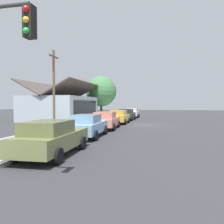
{
  "coord_description": "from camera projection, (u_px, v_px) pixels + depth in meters",
  "views": [
    {
      "loc": [
        -25.24,
        -2.24,
        2.34
      ],
      "look_at": [
        -2.83,
        2.83,
        1.49
      ],
      "focal_mm": 36.64,
      "sensor_mm": 36.0,
      "label": 1
    }
  ],
  "objects": [
    {
      "name": "sidewalk_curb",
      "position": [
        94.0,
        123.0,
        26.41
      ],
      "size": [
        60.0,
        4.2,
        0.16
      ],
      "primitive_type": "cube",
      "color": "#A3A099",
      "rests_on": "ground"
    },
    {
      "name": "storefront_building",
      "position": [
        62.0,
        107.0,
        32.61
      ],
      "size": [
        11.91,
        7.65,
        5.41
      ],
      "color": "#ADBCC6",
      "rests_on": "ground"
    },
    {
      "name": "car_charcoal",
      "position": [
        127.0,
        114.0,
        32.01
      ],
      "size": [
        4.54,
        2.17,
        1.59
      ],
      "rotation": [
        0.0,
        0.0,
        -0.02
      ],
      "color": "#2D3035",
      "rests_on": "ground"
    },
    {
      "name": "ground_plane",
      "position": [
        143.0,
        125.0,
        25.18
      ],
      "size": [
        120.0,
        120.0,
        0.0
      ],
      "primitive_type": "plane",
      "color": "#38383D"
    },
    {
      "name": "car_skyblue",
      "position": [
        88.0,
        126.0,
        15.81
      ],
      "size": [
        4.87,
        2.2,
        1.59
      ],
      "rotation": [
        0.0,
        0.0,
        0.05
      ],
      "color": "#8CB7E0",
      "rests_on": "ground"
    },
    {
      "name": "shade_tree",
      "position": [
        101.0,
        91.0,
        39.76
      ],
      "size": [
        5.31,
        5.31,
        7.13
      ],
      "color": "brown",
      "rests_on": "ground"
    },
    {
      "name": "fire_hydrant_red",
      "position": [
        121.0,
        115.0,
        35.72
      ],
      "size": [
        0.22,
        0.22,
        0.71
      ],
      "color": "red",
      "rests_on": "sidewalk_curb"
    },
    {
      "name": "car_mustard",
      "position": [
        119.0,
        117.0,
        26.33
      ],
      "size": [
        4.32,
        2.09,
        1.59
      ],
      "rotation": [
        0.0,
        0.0,
        0.0
      ],
      "color": "gold",
      "rests_on": "ground"
    },
    {
      "name": "utility_pole_wooden",
      "position": [
        54.0,
        87.0,
        22.21
      ],
      "size": [
        1.8,
        0.24,
        7.5
      ],
      "color": "brown",
      "rests_on": "ground"
    },
    {
      "name": "car_olive",
      "position": [
        52.0,
        138.0,
        10.21
      ],
      "size": [
        4.89,
        2.19,
        1.59
      ],
      "rotation": [
        0.0,
        0.0,
        0.03
      ],
      "color": "olive",
      "rests_on": "ground"
    },
    {
      "name": "car_coral",
      "position": [
        106.0,
        120.0,
        20.91
      ],
      "size": [
        4.9,
        2.26,
        1.59
      ],
      "rotation": [
        0.0,
        0.0,
        0.05
      ],
      "color": "#EA8C75",
      "rests_on": "ground"
    },
    {
      "name": "car_ivory",
      "position": [
        133.0,
        113.0,
        37.77
      ],
      "size": [
        4.53,
        2.03,
        1.59
      ],
      "rotation": [
        0.0,
        0.0,
        0.02
      ],
      "color": "silver",
      "rests_on": "ground"
    }
  ]
}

